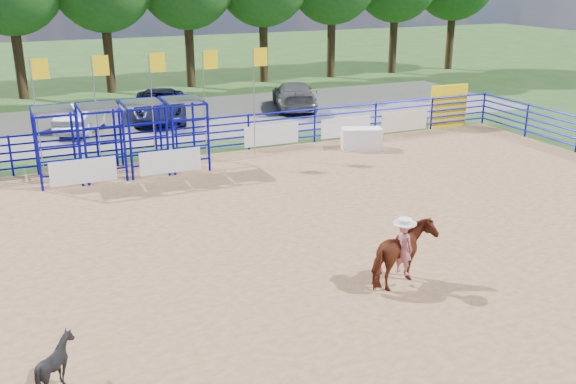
# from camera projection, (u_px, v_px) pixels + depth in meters

# --- Properties ---
(ground) EXTENTS (120.00, 120.00, 0.00)m
(ground) POSITION_uv_depth(u_px,v_px,m) (274.00, 255.00, 16.62)
(ground) COLOR #315120
(ground) RESTS_ON ground
(arena_dirt) EXTENTS (30.00, 20.00, 0.02)m
(arena_dirt) POSITION_uv_depth(u_px,v_px,m) (274.00, 255.00, 16.62)
(arena_dirt) COLOR #A27751
(arena_dirt) RESTS_ON ground
(gravel_strip) EXTENTS (40.00, 10.00, 0.01)m
(gravel_strip) POSITION_uv_depth(u_px,v_px,m) (142.00, 122.00, 31.35)
(gravel_strip) COLOR slate
(gravel_strip) RESTS_ON ground
(announcer_table) EXTENTS (1.78, 1.26, 0.87)m
(announcer_table) POSITION_uv_depth(u_px,v_px,m) (361.00, 139.00, 26.39)
(announcer_table) COLOR white
(announcer_table) RESTS_ON arena_dirt
(horse_and_rider) EXTENTS (1.98, 1.46, 2.29)m
(horse_and_rider) POSITION_uv_depth(u_px,v_px,m) (403.00, 252.00, 14.72)
(horse_and_rider) COLOR maroon
(horse_and_rider) RESTS_ON arena_dirt
(calf) EXTENTS (0.94, 0.86, 0.94)m
(calf) POSITION_uv_depth(u_px,v_px,m) (56.00, 364.00, 11.15)
(calf) COLOR black
(calf) RESTS_ON arena_dirt
(car_b) EXTENTS (3.00, 4.31, 1.35)m
(car_b) POSITION_uv_depth(u_px,v_px,m) (83.00, 117.00, 29.27)
(car_b) COLOR gray
(car_b) RESTS_ON gravel_strip
(car_c) EXTENTS (3.65, 5.76, 1.48)m
(car_c) POSITION_uv_depth(u_px,v_px,m) (160.00, 106.00, 31.37)
(car_c) COLOR #151836
(car_c) RESTS_ON gravel_strip
(car_d) EXTENTS (3.42, 5.37, 1.45)m
(car_d) POSITION_uv_depth(u_px,v_px,m) (294.00, 95.00, 34.08)
(car_d) COLOR #4F4F51
(car_d) RESTS_ON gravel_strip
(perimeter_fence) EXTENTS (30.10, 20.10, 1.50)m
(perimeter_fence) POSITION_uv_depth(u_px,v_px,m) (274.00, 228.00, 16.37)
(perimeter_fence) COLOR #0707A1
(perimeter_fence) RESTS_ON ground
(chute_assembly) EXTENTS (19.32, 2.41, 4.20)m
(chute_assembly) POSITION_uv_depth(u_px,v_px,m) (132.00, 138.00, 23.15)
(chute_assembly) COLOR #0707A1
(chute_assembly) RESTS_ON ground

